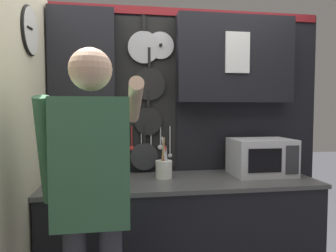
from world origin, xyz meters
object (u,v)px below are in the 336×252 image
object	(u,v)px
knife_block	(102,168)
utensil_crock	(164,168)
person	(92,187)
microwave	(261,157)

from	to	relation	value
knife_block	utensil_crock	bearing A→B (deg)	-0.01
person	microwave	bearing A→B (deg)	28.89
person	utensil_crock	bearing A→B (deg)	56.10
microwave	utensil_crock	xyz separation A→B (m)	(-0.80, 0.00, -0.07)
microwave	person	bearing A→B (deg)	-151.11
microwave	person	distance (m)	1.45
knife_block	person	distance (m)	0.70
microwave	utensil_crock	world-z (taller)	utensil_crock
knife_block	utensil_crock	size ratio (longest dim) A/B	0.75
utensil_crock	microwave	bearing A→B (deg)	-0.02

